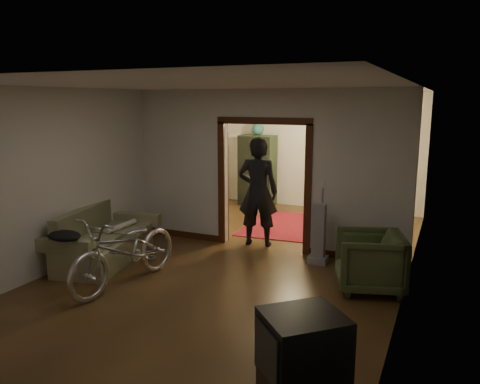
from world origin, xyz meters
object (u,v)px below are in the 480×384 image
Objects in this scene: bicycle at (126,250)px; locker at (257,170)px; person at (258,192)px; desk at (352,202)px; armchair at (369,261)px; sofa at (105,235)px.

bicycle is 5.66m from locker.
bicycle is 2.76m from person.
person is 3.08m from desk.
desk is at bearing -123.75° from person.
locker reaches higher than armchair.
sofa is 2.74m from person.
bicycle is 2.15× the size of desk.
desk is at bearing 44.03° from sofa.
sofa is at bearing 32.63° from person.
sofa is at bearing -96.45° from locker.
bicycle is (0.96, -0.69, 0.08)m from sofa.
sofa is 2.06× the size of desk.
person reaches higher than locker.
desk is (1.16, 2.78, -0.64)m from person.
bicycle is 5.74m from desk.
armchair is at bearing 138.63° from person.
desk is (2.13, 5.33, -0.18)m from bicycle.
locker is 1.89× the size of desk.
sofa reaches higher than desk.
sofa reaches higher than armchair.
desk is (2.43, -0.31, -0.54)m from locker.
bicycle is 1.14× the size of locker.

